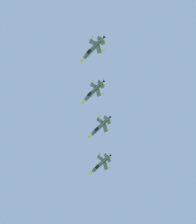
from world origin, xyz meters
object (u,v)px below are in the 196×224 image
object	(u,v)px
fighter_jet_right_wing	(93,92)
fighter_jet_left_wing	(100,127)
fighter_jet_lead	(100,164)
fighter_jet_left_outer	(93,49)

from	to	relation	value
fighter_jet_right_wing	fighter_jet_left_wing	bearing A→B (deg)	36.35
fighter_jet_lead	fighter_jet_right_wing	xyz separation A→B (m)	(12.08, -38.03, 0.58)
fighter_jet_lead	fighter_jet_right_wing	world-z (taller)	fighter_jet_right_wing
fighter_jet_lead	fighter_jet_right_wing	bearing A→B (deg)	-138.89
fighter_jet_lead	fighter_jet_left_wing	xyz separation A→B (m)	(7.85, -19.54, 0.81)
fighter_jet_left_wing	fighter_jet_right_wing	xyz separation A→B (m)	(4.22, -18.48, -0.23)
fighter_jet_lead	fighter_jet_left_wing	distance (m)	21.08
fighter_jet_lead	fighter_jet_right_wing	distance (m)	39.90
fighter_jet_lead	fighter_jet_left_outer	distance (m)	61.63
fighter_jet_lead	fighter_jet_left_outer	size ratio (longest dim) A/B	1.00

